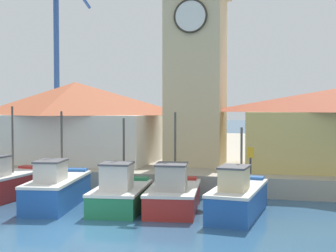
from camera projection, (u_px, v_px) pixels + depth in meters
ground_plane at (71, 233)px, 16.94m from camera, size 300.00×300.00×0.00m
quay_wharf at (204, 150)px, 44.18m from camera, size 120.00×40.00×1.03m
fishing_boat_far_left at (4, 184)px, 23.13m from camera, size 2.24×5.37×4.61m
fishing_boat_left_outer at (57, 189)px, 21.52m from camera, size 2.61×5.44×4.37m
fishing_boat_left_inner at (121, 193)px, 20.85m from camera, size 2.57×4.66×4.06m
fishing_boat_mid_left at (173, 194)px, 20.71m from camera, size 2.69×4.92×4.34m
fishing_boat_center at (238, 197)px, 19.70m from camera, size 2.28×5.13×3.69m
clock_tower at (196, 48)px, 28.65m from camera, size 3.90×3.90×15.16m
warehouse_left at (76, 121)px, 30.78m from camera, size 10.86×6.84×5.18m
port_crane_near at (58, 72)px, 47.34m from camera, size 2.00×10.14×18.58m
dock_worker_near_tower at (251, 158)px, 24.92m from camera, size 0.34×0.22×1.62m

